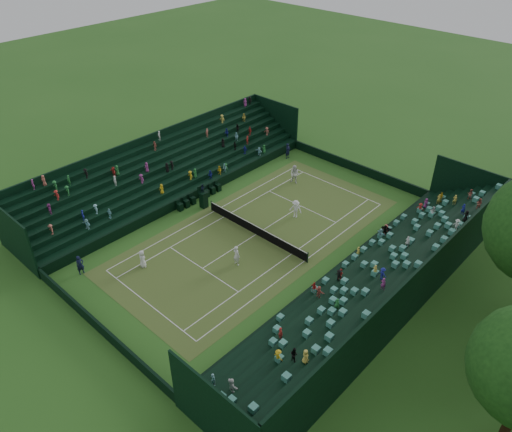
{
  "coord_description": "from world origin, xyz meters",
  "views": [
    {
      "loc": [
        24.48,
        -26.3,
        26.12
      ],
      "look_at": [
        0.0,
        0.0,
        2.0
      ],
      "focal_mm": 35.0,
      "sensor_mm": 36.0,
      "label": 1
    }
  ],
  "objects_px": {
    "tennis_net": "(256,230)",
    "player_far_west": "(295,174)",
    "umpire_chair": "(203,197)",
    "player_near_west": "(142,259)",
    "player_near_east": "(236,255)",
    "player_far_east": "(296,209)"
  },
  "relations": [
    {
      "from": "player_near_west",
      "to": "player_near_east",
      "type": "bearing_deg",
      "value": -112.12
    },
    {
      "from": "player_near_east",
      "to": "player_far_west",
      "type": "xyz_separation_m",
      "value": [
        -5.01,
        13.58,
        0.08
      ]
    },
    {
      "from": "tennis_net",
      "to": "player_far_west",
      "type": "xyz_separation_m",
      "value": [
        -3.35,
        9.47,
        0.48
      ]
    },
    {
      "from": "player_near_west",
      "to": "player_near_east",
      "type": "height_order",
      "value": "player_near_east"
    },
    {
      "from": "umpire_chair",
      "to": "player_near_west",
      "type": "relative_size",
      "value": 1.58
    },
    {
      "from": "player_far_west",
      "to": "player_far_east",
      "type": "relative_size",
      "value": 1.13
    },
    {
      "from": "umpire_chair",
      "to": "player_far_east",
      "type": "bearing_deg",
      "value": 31.78
    },
    {
      "from": "tennis_net",
      "to": "player_far_west",
      "type": "bearing_deg",
      "value": 109.49
    },
    {
      "from": "tennis_net",
      "to": "player_near_west",
      "type": "xyz_separation_m",
      "value": [
        -3.71,
        -9.51,
        0.27
      ]
    },
    {
      "from": "tennis_net",
      "to": "player_near_west",
      "type": "distance_m",
      "value": 10.21
    },
    {
      "from": "tennis_net",
      "to": "player_near_east",
      "type": "distance_m",
      "value": 4.45
    },
    {
      "from": "player_near_east",
      "to": "player_far_east",
      "type": "bearing_deg",
      "value": -81.21
    },
    {
      "from": "player_far_east",
      "to": "player_far_west",
      "type": "bearing_deg",
      "value": 108.66
    },
    {
      "from": "player_far_east",
      "to": "player_near_east",
      "type": "bearing_deg",
      "value": -105.5
    },
    {
      "from": "umpire_chair",
      "to": "player_far_west",
      "type": "distance_m",
      "value": 10.16
    },
    {
      "from": "umpire_chair",
      "to": "player_far_west",
      "type": "xyz_separation_m",
      "value": [
        3.44,
        9.56,
        -0.06
      ]
    },
    {
      "from": "umpire_chair",
      "to": "player_far_east",
      "type": "height_order",
      "value": "umpire_chair"
    },
    {
      "from": "tennis_net",
      "to": "player_near_east",
      "type": "relative_size",
      "value": 6.3
    },
    {
      "from": "umpire_chair",
      "to": "player_far_west",
      "type": "bearing_deg",
      "value": 70.22
    },
    {
      "from": "player_near_east",
      "to": "umpire_chair",
      "type": "bearing_deg",
      "value": -22.58
    },
    {
      "from": "player_far_west",
      "to": "umpire_chair",
      "type": "bearing_deg",
      "value": -127.64
    },
    {
      "from": "tennis_net",
      "to": "player_far_east",
      "type": "distance_m",
      "value": 4.66
    }
  ]
}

